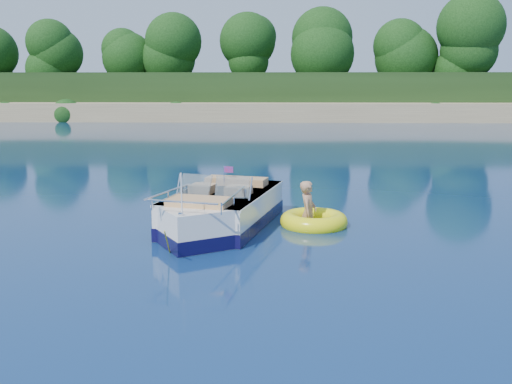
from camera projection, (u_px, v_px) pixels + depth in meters
ground at (190, 234)px, 11.95m from camera, size 160.00×160.00×0.00m
shoreline at (259, 100)px, 74.37m from camera, size 170.00×59.00×6.00m
treeline at (254, 55)px, 51.16m from camera, size 150.00×7.12×8.19m
motorboat at (219, 214)px, 12.35m from camera, size 2.66×5.12×1.74m
tow_tube at (314, 221)px, 12.67m from camera, size 1.81×1.81×0.40m
boy at (308, 225)px, 12.76m from camera, size 0.50×0.86×1.60m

